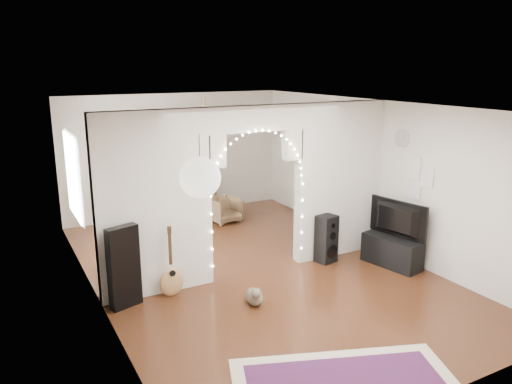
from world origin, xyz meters
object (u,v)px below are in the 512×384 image
bookcase (173,188)px  dining_chair_left (223,210)px  dining_table (188,185)px  floor_speaker (326,239)px  dining_chair_right (228,210)px  acoustic_guitar (171,271)px  media_console (392,251)px

bookcase → dining_chair_left: 1.25m
bookcase → dining_table: (0.35, 0.00, 0.01)m
floor_speaker → dining_chair_right: (-0.50, 2.88, -0.16)m
dining_table → dining_chair_right: bearing=-67.8°
floor_speaker → bookcase: (-1.41, 3.75, 0.26)m
acoustic_guitar → bookcase: bookcase is taller
floor_speaker → dining_table: 3.91m
bookcase → dining_table: bearing=19.6°
media_console → dining_table: 4.85m
media_console → dining_chair_right: (-1.37, 3.55, -0.00)m
floor_speaker → dining_chair_right: bearing=88.1°
media_console → dining_chair_right: media_console is taller
acoustic_guitar → bookcase: 4.00m
dining_table → dining_chair_right: dining_table is taller
acoustic_guitar → media_console: acoustic_guitar is taller
acoustic_guitar → bookcase: bearing=70.7°
acoustic_guitar → dining_chair_left: size_ratio=1.51×
floor_speaker → media_console: bearing=-49.0°
dining_chair_left → acoustic_guitar: bearing=-140.0°
bookcase → media_console: bearing=-43.1°
floor_speaker → bookcase: bookcase is taller
acoustic_guitar → dining_chair_right: size_ratio=1.66×
floor_speaker → dining_table: bearing=94.1°
floor_speaker → bookcase: bearing=98.9°
floor_speaker → dining_chair_right: floor_speaker is taller
acoustic_guitar → dining_chair_left: acoustic_guitar is taller
dining_table → bookcase: bearing=169.3°
dining_chair_right → bookcase: bearing=135.7°
dining_chair_left → dining_chair_right: (0.11, -0.01, -0.02)m
dining_chair_left → bookcase: bearing=119.7°
dining_chair_left → dining_chair_right: dining_chair_left is taller
bookcase → dining_table: bookcase is taller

